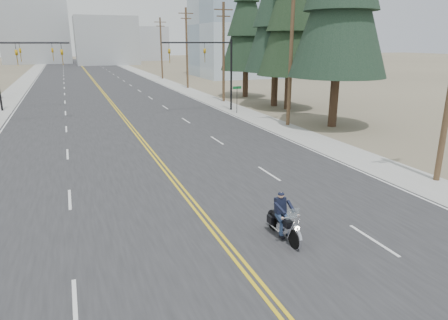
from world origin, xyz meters
TOP-DOWN VIEW (x-y plane):
  - road at (0.00, 70.00)m, footprint 20.00×200.00m
  - sidewalk_left at (-11.50, 70.00)m, footprint 3.00×200.00m
  - sidewalk_right at (11.50, 70.00)m, footprint 3.00×200.00m
  - traffic_mast_left at (-8.98, 32.00)m, footprint 7.10×0.26m
  - traffic_mast_right at (8.98, 32.00)m, footprint 7.10×0.26m
  - traffic_mast_far at (-9.31, 40.00)m, footprint 6.10×0.26m
  - street_sign at (10.80, 30.00)m, footprint 0.90×0.06m
  - utility_pole_b at (12.50, 23.00)m, footprint 2.20×0.30m
  - utility_pole_c at (12.50, 38.00)m, footprint 2.20×0.30m
  - utility_pole_d at (12.50, 53.00)m, footprint 2.20×0.30m
  - utility_pole_e at (12.50, 70.00)m, footprint 2.20×0.30m
  - glass_building at (32.00, 70.00)m, footprint 24.00×16.00m
  - haze_bldg_b at (8.00, 125.00)m, footprint 18.00×14.00m
  - haze_bldg_c at (40.00, 110.00)m, footprint 16.00×12.00m
  - haze_bldg_d at (-12.00, 140.00)m, footprint 20.00×15.00m
  - haze_bldg_e at (25.00, 150.00)m, footprint 14.00×14.00m
  - motorcyclist at (2.10, 5.31)m, footprint 0.93×2.15m
  - conifer_mid at (16.72, 30.41)m, footprint 6.55×6.55m
  - conifer_tall at (16.44, 32.83)m, footprint 6.66×6.66m
  - conifer_far at (16.57, 40.82)m, footprint 6.25×6.25m

SIDE VIEW (x-z plane):
  - road at x=0.00m, z-range 0.00..0.01m
  - sidewalk_left at x=-11.50m, z-range 0.00..0.01m
  - sidewalk_right at x=11.50m, z-range 0.00..0.01m
  - motorcyclist at x=2.10m, z-range 0.00..1.68m
  - street_sign at x=10.80m, z-range 0.49..3.12m
  - traffic_mast_far at x=-9.31m, z-range 1.37..8.37m
  - traffic_mast_left at x=-8.98m, z-range 1.44..8.44m
  - traffic_mast_right at x=8.98m, z-range 1.44..8.44m
  - utility_pole_c at x=12.50m, z-range 0.23..11.23m
  - utility_pole_e at x=12.50m, z-range 0.23..11.23m
  - utility_pole_b at x=12.50m, z-range 0.23..11.73m
  - utility_pole_d at x=12.50m, z-range 0.23..11.73m
  - haze_bldg_e at x=25.00m, z-range 0.00..12.00m
  - haze_bldg_b at x=8.00m, z-range 0.00..14.00m
  - haze_bldg_c at x=40.00m, z-range 0.00..18.00m
  - conifer_far at x=16.57m, z-range 1.23..17.97m
  - glass_building at x=32.00m, z-range 0.00..20.00m
  - conifer_mid at x=16.72m, z-range 1.29..18.77m
  - conifer_tall at x=16.44m, z-range 1.38..19.88m
  - haze_bldg_d at x=-12.00m, z-range 0.00..26.00m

